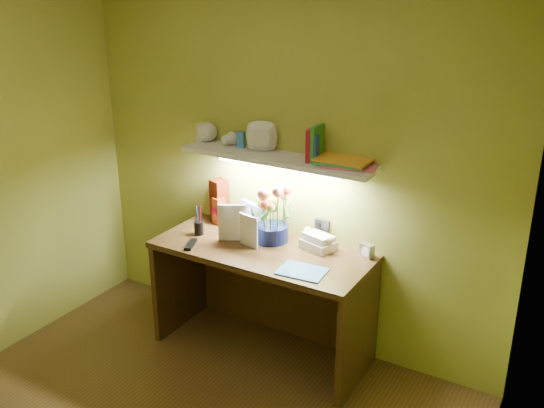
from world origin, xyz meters
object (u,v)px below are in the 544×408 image
(desk, at_px, (262,301))
(telephone, at_px, (318,240))
(flower_bouquet, at_px, (272,213))
(whisky_bottle, at_px, (219,207))
(desk_clock, at_px, (367,250))

(desk, relative_size, telephone, 7.04)
(desk, distance_m, flower_bouquet, 0.58)
(flower_bouquet, height_order, whisky_bottle, flower_bouquet)
(desk, xyz_separation_m, desk_clock, (0.62, 0.22, 0.42))
(telephone, distance_m, desk_clock, 0.31)
(flower_bouquet, distance_m, desk_clock, 0.65)
(desk_clock, bearing_deg, whisky_bottle, -157.94)
(desk, height_order, telephone, telephone)
(desk, xyz_separation_m, telephone, (0.31, 0.18, 0.43))
(telephone, relative_size, desk_clock, 2.25)
(flower_bouquet, bearing_deg, desk, -86.49)
(whisky_bottle, bearing_deg, desk_clock, 1.23)
(desk, distance_m, whisky_bottle, 0.71)
(whisky_bottle, bearing_deg, flower_bouquet, -7.26)
(desk, xyz_separation_m, whisky_bottle, (-0.47, 0.20, 0.50))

